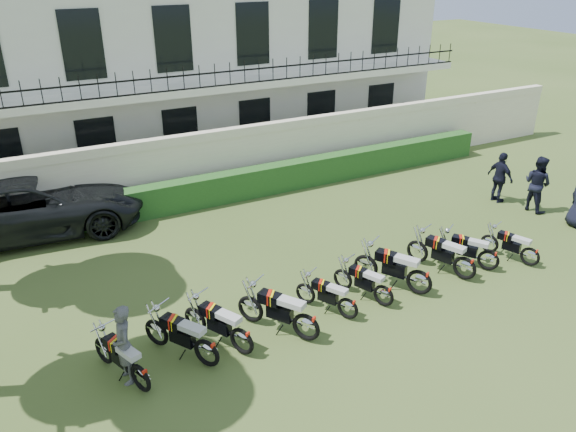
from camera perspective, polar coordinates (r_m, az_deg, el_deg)
name	(u,v)px	position (r m, az deg, el deg)	size (l,w,h in m)	color
ground	(369,295)	(14.28, 8.24, -7.96)	(100.00, 100.00, 0.00)	#3C5020
perimeter_wall	(240,158)	(20.10, -4.86, 5.90)	(30.00, 0.35, 2.30)	#EDE4C7
hedge	(276,178)	(20.04, -1.25, 3.88)	(18.00, 0.60, 1.00)	#1E4318
building	(182,60)	(24.94, -10.70, 15.32)	(20.40, 9.60, 7.40)	silver
motorcycle_0	(140,372)	(11.48, -14.80, -15.08)	(0.83, 1.77, 1.01)	black
motorcycle_1	(206,347)	(11.78, -8.29, -13.00)	(1.13, 1.74, 1.08)	black
motorcycle_2	(242,335)	(12.02, -4.73, -11.97)	(1.01, 1.78, 1.07)	black
motorcycle_3	(306,321)	(12.34, 1.87, -10.59)	(1.23, 1.81, 1.14)	black
motorcycle_4	(348,304)	(13.13, 6.13, -8.83)	(0.89, 1.52, 0.92)	black
motorcycle_5	(384,291)	(13.69, 9.73, -7.49)	(0.80, 1.63, 0.94)	black
motorcycle_6	(420,276)	(14.25, 13.25, -5.99)	(1.16, 1.87, 1.15)	black
motorcycle_7	(465,263)	(15.21, 17.57, -4.55)	(0.90, 1.91, 1.10)	black
motorcycle_8	(489,256)	(15.87, 19.76, -3.80)	(1.06, 1.58, 0.99)	black
motorcycle_9	(531,252)	(16.53, 23.45, -3.40)	(0.73, 1.61, 0.92)	black
suv	(32,206)	(18.47, -24.56, 0.96)	(2.97, 6.43, 1.79)	black
inspector	(124,345)	(11.59, -16.34, -12.46)	(0.62, 0.41, 1.70)	#515155
officer_4	(537,184)	(20.07, 23.99, 3.02)	(0.91, 0.71, 1.87)	black
officer_5	(500,177)	(20.34, 20.75, 3.68)	(1.03, 0.43, 1.75)	black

